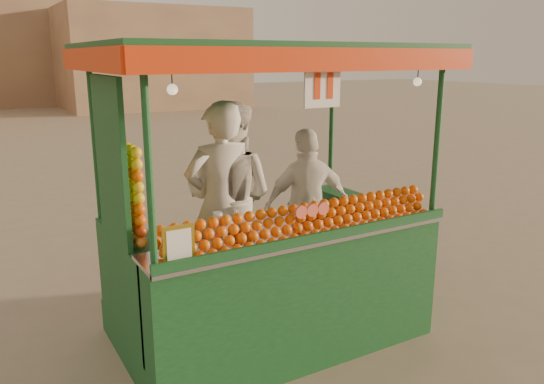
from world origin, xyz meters
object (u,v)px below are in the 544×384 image
vendor_left (221,203)px  vendor_middle (229,198)px  vendor_right (307,206)px  juice_cart (266,251)px

vendor_left → vendor_middle: (0.16, 0.16, -0.01)m
vendor_left → vendor_middle: vendor_left is taller
vendor_middle → vendor_right: (0.79, -0.19, -0.15)m
juice_cart → vendor_left: bearing=119.6°
vendor_right → vendor_left: bearing=8.9°
vendor_left → vendor_right: (0.95, -0.03, -0.15)m
juice_cart → vendor_right: size_ratio=1.86×
juice_cart → vendor_left: size_ratio=1.56×
juice_cart → vendor_right: juice_cart is taller
vendor_left → vendor_right: vendor_left is taller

